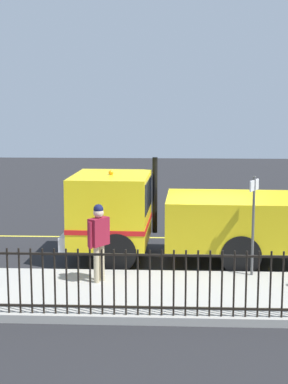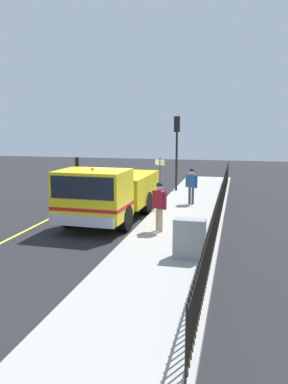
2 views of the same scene
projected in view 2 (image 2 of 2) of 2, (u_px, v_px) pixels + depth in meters
name	position (u px, v px, depth m)	size (l,w,h in m)	color
ground_plane	(116.00, 216.00, 16.79)	(54.56, 54.56, 0.00)	#232326
sidewalk_slab	(185.00, 218.00, 16.11)	(3.02, 24.80, 0.16)	#A3A099
lane_marking	(61.00, 213.00, 17.37)	(0.12, 22.32, 0.01)	yellow
work_truck	(108.00, 191.00, 15.66)	(2.68, 6.25, 2.57)	yellow
worker_standing	(159.00, 201.00, 13.66)	(0.54, 0.46, 1.72)	maroon
pedestrian_distant	(191.00, 182.00, 18.34)	(0.58, 0.38, 1.67)	#264C99
iron_fence	(221.00, 202.00, 15.68)	(0.04, 21.11, 1.24)	black
traffic_light_near	(177.00, 138.00, 21.80)	(0.31, 0.23, 4.08)	black
utility_cabinet	(189.00, 239.00, 10.99)	(0.88, 0.44, 1.10)	gray
traffic_cone	(81.00, 204.00, 17.55)	(0.46, 0.46, 0.65)	orange
street_sign	(160.00, 177.00, 17.02)	(0.46, 0.26, 2.27)	#4C4C4C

